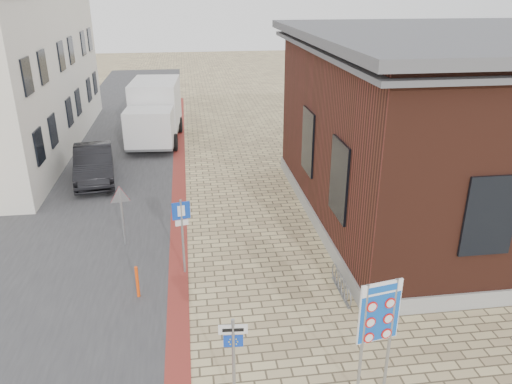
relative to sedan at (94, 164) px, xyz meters
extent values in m
plane|color=tan|center=(5.76, -12.56, -0.78)|extent=(120.00, 120.00, 0.00)
cube|color=#38383A|center=(0.26, 2.44, -0.77)|extent=(7.00, 60.00, 0.02)
cube|color=maroon|center=(3.76, -2.56, -0.76)|extent=(0.60, 40.00, 0.02)
cube|color=gray|center=(14.76, -5.56, -0.53)|extent=(12.15, 12.15, 0.50)
cube|color=#472016|center=(14.76, -5.56, 2.72)|extent=(12.00, 12.00, 6.00)
cube|color=#535358|center=(14.76, -5.56, 5.87)|extent=(13.00, 13.00, 0.30)
cube|color=#535358|center=(14.76, -5.56, 5.47)|extent=(12.70, 12.70, 0.15)
cube|color=black|center=(8.74, -8.56, 2.02)|extent=(0.12, 1.60, 2.40)
cube|color=black|center=(8.74, -4.56, 2.02)|extent=(0.12, 1.60, 2.40)
cube|color=black|center=(11.76, -11.58, 2.02)|extent=(1.40, 0.12, 2.20)
cube|color=black|center=(-1.72, -1.76, 1.42)|extent=(0.10, 1.10, 1.40)
cube|color=black|center=(-1.72, 0.64, 1.42)|extent=(0.10, 1.10, 1.40)
cube|color=black|center=(-1.72, -1.76, 4.22)|extent=(0.10, 1.10, 1.40)
cube|color=black|center=(-1.72, 0.64, 4.22)|extent=(0.10, 1.10, 1.40)
cube|color=black|center=(-1.72, 4.24, 1.42)|extent=(0.10, 1.10, 1.40)
cube|color=black|center=(-1.72, 6.64, 1.42)|extent=(0.10, 1.10, 1.40)
cube|color=black|center=(-1.72, 4.24, 4.22)|extent=(0.10, 1.10, 1.40)
cube|color=black|center=(-1.72, 6.64, 4.22)|extent=(0.10, 1.10, 1.40)
cube|color=silver|center=(-5.24, 11.44, 3.22)|extent=(7.00, 6.00, 8.00)
cube|color=black|center=(-1.72, 10.24, 1.42)|extent=(0.10, 1.10, 1.40)
cube|color=black|center=(-1.72, 12.64, 1.42)|extent=(0.10, 1.10, 1.40)
cube|color=black|center=(-1.72, 10.24, 4.22)|extent=(0.10, 1.10, 1.40)
cube|color=black|center=(-1.72, 12.64, 4.22)|extent=(0.10, 1.10, 1.40)
torus|color=slate|center=(8.41, -10.96, -0.50)|extent=(0.04, 0.60, 0.60)
torus|color=slate|center=(8.41, -10.66, -0.50)|extent=(0.04, 0.60, 0.60)
torus|color=slate|center=(8.41, -10.36, -0.50)|extent=(0.04, 0.60, 0.60)
torus|color=slate|center=(8.41, -10.06, -0.50)|extent=(0.04, 0.60, 0.60)
torus|color=slate|center=(8.41, -9.76, -0.50)|extent=(0.04, 0.60, 0.60)
cube|color=slate|center=(8.41, -10.36, -0.76)|extent=(0.08, 1.60, 0.04)
imported|color=black|center=(0.00, 0.00, 0.00)|extent=(2.32, 4.90, 1.55)
cube|color=slate|center=(2.47, 5.76, -0.26)|extent=(2.84, 6.34, 0.29)
cube|color=white|center=(2.32, 3.59, 0.66)|extent=(2.54, 2.11, 1.83)
cube|color=black|center=(2.26, 2.73, 1.00)|extent=(2.18, 0.24, 0.92)
cube|color=white|center=(2.55, 6.79, 1.23)|extent=(2.81, 4.29, 2.52)
cylinder|color=black|center=(1.14, 4.02, -0.32)|extent=(0.35, 0.93, 0.92)
cylinder|color=black|center=(3.54, 3.85, -0.32)|extent=(0.35, 0.93, 0.92)
cylinder|color=black|center=(1.41, 7.67, -0.32)|extent=(0.35, 0.93, 0.92)
cylinder|color=black|center=(3.80, 7.50, -0.32)|extent=(0.35, 0.93, 0.92)
cylinder|color=gray|center=(7.64, -14.12, 0.60)|extent=(0.07, 0.07, 2.76)
cylinder|color=gray|center=(8.30, -14.00, 0.60)|extent=(0.07, 0.07, 2.76)
cube|color=white|center=(7.97, -14.06, 1.27)|extent=(0.93, 0.21, 1.42)
cube|color=#0F4FB8|center=(7.97, -14.06, 1.27)|extent=(0.90, 0.21, 1.38)
cube|color=white|center=(7.97, -14.06, 1.84)|extent=(0.90, 0.22, 0.27)
cylinder|color=gray|center=(4.96, -14.06, 0.31)|extent=(0.07, 0.07, 2.17)
cube|color=silver|center=(4.96, -14.06, 1.16)|extent=(0.59, 0.09, 0.21)
cube|color=#0F38B7|center=(4.96, -14.06, 0.87)|extent=(0.40, 0.07, 0.26)
cylinder|color=gray|center=(3.96, -8.62, 0.45)|extent=(0.07, 0.07, 2.45)
cube|color=#0E3CB1|center=(3.96, -8.62, 1.33)|extent=(0.53, 0.15, 0.54)
cube|color=white|center=(3.96, -8.62, 0.94)|extent=(0.39, 0.12, 0.18)
cylinder|color=gray|center=(1.96, -6.56, 0.26)|extent=(0.07, 0.07, 2.06)
cylinder|color=#FF4A0D|center=(2.65, -9.76, -0.28)|extent=(0.11, 0.11, 0.98)
camera|label=1|loc=(4.29, -22.09, 7.43)|focal=35.00mm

